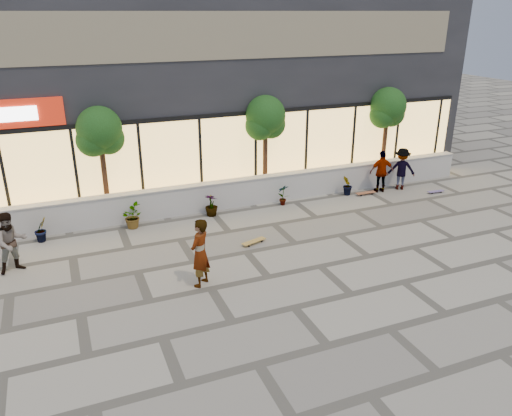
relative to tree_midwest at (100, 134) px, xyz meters
name	(u,v)px	position (x,y,z in m)	size (l,w,h in m)	color
ground	(294,307)	(3.50, -7.70, -2.99)	(80.00, 80.00, 0.00)	gray
planter_wall	(209,196)	(3.50, -0.70, -2.46)	(22.00, 0.42, 1.04)	#BAB7B1
retail_building	(169,75)	(3.50, 4.79, 1.26)	(24.00, 9.17, 8.50)	black
shrub_b	(41,229)	(-2.20, -1.25, -2.58)	(0.45, 0.36, 0.81)	#193912
shrub_c	(131,216)	(0.60, -1.25, -2.58)	(0.73, 0.63, 0.81)	#193912
shrub_d	(211,205)	(3.40, -1.25, -2.58)	(0.45, 0.45, 0.81)	#193912
shrub_e	(283,195)	(6.20, -1.25, -2.58)	(0.43, 0.29, 0.81)	#193912
shrub_f	(348,185)	(9.00, -1.25, -2.58)	(0.45, 0.36, 0.81)	#193912
tree_midwest	(100,134)	(0.00, 0.00, 0.00)	(1.60, 1.50, 3.92)	#452818
tree_mideast	(265,120)	(6.00, 0.00, 0.00)	(1.60, 1.50, 3.92)	#452818
tree_east	(388,110)	(11.50, 0.00, 0.00)	(1.60, 1.50, 3.92)	#452818
skater_center	(200,253)	(1.69, -5.76, -2.04)	(0.69, 0.45, 1.88)	silver
skater_left	(12,242)	(-2.90, -3.06, -2.11)	(0.85, 0.66, 1.75)	tan
skater_right_near	(382,172)	(10.45, -1.40, -2.14)	(0.99, 0.41, 1.69)	silver
skater_right_far	(401,169)	(11.41, -1.40, -2.13)	(1.10, 0.63, 1.70)	brown
skateboard_center	(254,241)	(3.93, -3.97, -2.90)	(0.87, 0.46, 0.10)	olive
skateboard_right_near	(366,193)	(9.71, -1.50, -2.90)	(0.84, 0.23, 0.10)	brown
skateboard_right_far	(436,191)	(12.43, -2.38, -2.92)	(0.70, 0.22, 0.08)	#554681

